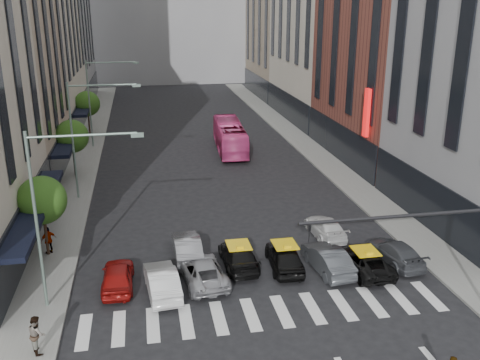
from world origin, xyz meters
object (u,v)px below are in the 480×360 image
streetlamp_far (98,92)px  car_red (118,276)px  car_white_front (162,281)px  taxi_center (284,256)px  pedestrian_far (48,240)px  streetlamp_near (54,197)px  bus (230,136)px  taxi_left (239,256)px  streetlamp_mid (84,125)px  pedestrian_near (37,334)px

streetlamp_far → car_red: size_ratio=2.18×
car_white_front → taxi_center: bearing=-173.4°
streetlamp_far → pedestrian_far: (-1.69, -25.86, -4.89)m
streetlamp_near → bus: bearing=64.9°
streetlamp_far → taxi_left: streetlamp_far is taller
streetlamp_near → pedestrian_far: size_ratio=5.19×
taxi_center → pedestrian_far: size_ratio=2.52×
taxi_center → streetlamp_far: bearing=-64.9°
streetlamp_far → streetlamp_mid: bearing=-90.0°
taxi_center → pedestrian_near: 13.93m
car_white_front → bus: 28.86m
pedestrian_near → taxi_left: bearing=-80.2°
streetlamp_far → car_white_front: size_ratio=2.02×
car_red → taxi_left: car_red is taller
taxi_left → streetlamp_mid: bearing=-56.1°
car_red → pedestrian_far: (-4.22, 4.73, 0.32)m
bus → car_red: bearing=71.7°
taxi_left → bus: bearing=-99.6°
taxi_center → streetlamp_mid: bearing=-46.2°
streetlamp_near → streetlamp_far: (0.00, 32.00, 0.00)m
streetlamp_mid → taxi_left: bearing=-54.9°
taxi_center → bus: 26.15m
streetlamp_far → pedestrian_far: size_ratio=5.19×
streetlamp_near → taxi_center: bearing=9.1°
car_red → pedestrian_far: pedestrian_far is taller
streetlamp_mid → taxi_left: (9.38, -13.35, -5.24)m
taxi_center → bus: bearing=-89.1°
pedestrian_far → car_white_front: bearing=102.7°
streetlamp_mid → taxi_center: bearing=-49.7°
car_red → pedestrian_far: size_ratio=2.38×
taxi_center → car_white_front: bearing=15.6°
car_red → taxi_center: (9.42, 0.50, 0.04)m
bus → streetlamp_far: bearing=-13.4°
taxi_left → pedestrian_far: pedestrian_far is taller
streetlamp_near → pedestrian_far: streetlamp_near is taller
streetlamp_near → pedestrian_far: (-1.69, 6.14, -4.89)m
streetlamp_far → bus: size_ratio=0.82×
car_white_front → taxi_left: 5.07m
car_white_front → taxi_center: 7.26m
car_red → pedestrian_near: size_ratio=2.34×
streetlamp_far → taxi_center: streetlamp_far is taller
car_white_front → pedestrian_far: pedestrian_far is taller
bus → pedestrian_near: (-13.86, -31.90, -0.50)m
car_red → taxi_center: bearing=-175.8°
car_white_front → taxi_left: size_ratio=0.97×
pedestrian_far → bus: bearing=-160.1°
streetlamp_far → streetlamp_near: bearing=-90.0°
pedestrian_near → pedestrian_far: size_ratio=1.01×
streetlamp_mid → bus: streetlamp_mid is taller
car_red → taxi_left: size_ratio=0.90×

